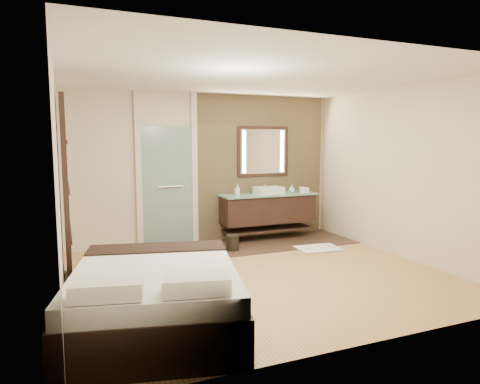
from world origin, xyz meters
name	(u,v)px	position (x,y,z in m)	size (l,w,h in m)	color
floor	(258,274)	(0.00, 0.00, 0.00)	(5.00, 5.00, 0.00)	#A87346
tile_strip	(251,244)	(0.60, 1.60, 0.01)	(3.80, 1.30, 0.01)	#31221B
stone_wall	(262,167)	(1.10, 2.21, 1.35)	(2.60, 0.08, 2.70)	tan
vanity	(268,209)	(1.10, 1.92, 0.58)	(1.85, 0.55, 0.88)	black
mirror_unit	(263,152)	(1.10, 2.16, 1.65)	(1.06, 0.04, 0.96)	black
frosted_door	(167,181)	(-0.75, 2.20, 1.14)	(1.10, 0.12, 2.70)	#AEDCD6
shoji_partition	(66,192)	(-2.43, 0.60, 1.21)	(0.06, 1.20, 2.40)	black
bed	(156,297)	(-1.65, -1.16, 0.32)	(1.99, 2.29, 0.77)	black
bath_mat	(318,248)	(1.55, 0.87, 0.02)	(0.72, 0.50, 0.02)	white
waste_bin	(233,243)	(0.15, 1.34, 0.13)	(0.21, 0.21, 0.27)	black
tissue_box	(305,190)	(1.81, 1.79, 0.92)	(0.12, 0.12, 0.10)	silver
soap_bottle_a	(238,190)	(0.46, 1.87, 0.97)	(0.08, 0.08, 0.21)	white
soap_bottle_b	(237,190)	(0.50, 2.00, 0.96)	(0.08, 0.08, 0.18)	#B2B2B2
soap_bottle_c	(292,189)	(1.60, 1.91, 0.94)	(0.12, 0.12, 0.15)	#A6D1CE
cup	(302,189)	(1.88, 2.00, 0.91)	(0.11, 0.11, 0.09)	silver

